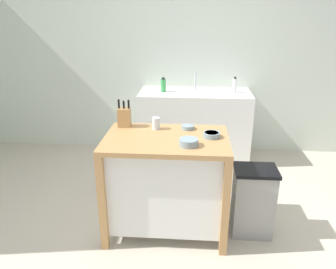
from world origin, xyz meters
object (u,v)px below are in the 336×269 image
(bowl_stoneware_deep, at_px, (188,127))
(sink_faucet, at_px, (195,81))
(bowl_ceramic_wide, at_px, (189,142))
(bottle_dish_soap, at_px, (163,85))
(trash_bin, at_px, (253,201))
(bowl_ceramic_small, at_px, (211,135))
(bottle_spray_cleaner, at_px, (235,85))
(drinking_cup, at_px, (156,123))
(kitchen_island, at_px, (166,179))
(knife_block, at_px, (124,117))

(bowl_stoneware_deep, height_order, sink_faucet, sink_faucet)
(bowl_ceramic_wide, bearing_deg, bottle_dish_soap, 101.44)
(bowl_stoneware_deep, relative_size, trash_bin, 0.18)
(bowl_ceramic_small, relative_size, trash_bin, 0.22)
(sink_faucet, bearing_deg, bottle_spray_cleaner, -13.69)
(bowl_stoneware_deep, bearing_deg, bottle_dish_soap, 103.95)
(bowl_stoneware_deep, bearing_deg, sink_faucet, 87.35)
(bowl_stoneware_deep, distance_m, bowl_ceramic_small, 0.27)
(bowl_stoneware_deep, bearing_deg, drinking_cup, -176.11)
(bowl_ceramic_small, bearing_deg, kitchen_island, -175.10)
(bottle_dish_soap, bearing_deg, trash_bin, -59.79)
(bowl_ceramic_wide, bearing_deg, bowl_stoneware_deep, 92.19)
(bowl_ceramic_small, bearing_deg, bottle_spray_cleaner, 77.04)
(bowl_ceramic_small, bearing_deg, bowl_ceramic_wide, -133.56)
(sink_faucet, height_order, bottle_dish_soap, sink_faucet)
(kitchen_island, relative_size, bottle_dish_soap, 5.63)
(knife_block, distance_m, drinking_cup, 0.30)
(kitchen_island, distance_m, bottle_spray_cleaner, 1.83)
(knife_block, relative_size, drinking_cup, 2.36)
(bowl_ceramic_small, xyz_separation_m, bottle_spray_cleaner, (0.36, 1.57, 0.08))
(kitchen_island, height_order, bowl_ceramic_wide, bowl_ceramic_wide)
(bottle_dish_soap, bearing_deg, sink_faucet, 20.84)
(bowl_ceramic_small, bearing_deg, bowl_stoneware_deep, 137.32)
(kitchen_island, height_order, trash_bin, kitchen_island)
(sink_faucet, bearing_deg, knife_block, -113.46)
(bowl_stoneware_deep, distance_m, trash_bin, 0.86)
(drinking_cup, relative_size, bottle_spray_cleaner, 0.54)
(kitchen_island, bearing_deg, trash_bin, -0.85)
(bowl_stoneware_deep, relative_size, bowl_ceramic_small, 0.80)
(bowl_ceramic_small, height_order, sink_faucet, sink_faucet)
(knife_block, distance_m, bowl_stoneware_deep, 0.58)
(bowl_ceramic_wide, relative_size, drinking_cup, 1.42)
(knife_block, height_order, drinking_cup, knife_block)
(kitchen_island, bearing_deg, bowl_stoneware_deep, 51.27)
(bottle_dish_soap, distance_m, bottle_spray_cleaner, 0.90)
(knife_block, distance_m, bottle_dish_soap, 1.34)
(knife_block, bearing_deg, sink_faucet, 66.54)
(bottle_dish_soap, bearing_deg, bowl_ceramic_wide, -78.56)
(sink_faucet, xyz_separation_m, bottle_dish_soap, (-0.41, -0.15, -0.03))
(bowl_stoneware_deep, distance_m, bowl_ceramic_wide, 0.38)
(bottle_spray_cleaner, bearing_deg, knife_block, -129.86)
(drinking_cup, relative_size, sink_faucet, 0.48)
(bowl_stoneware_deep, bearing_deg, trash_bin, -21.32)
(kitchen_island, xyz_separation_m, drinking_cup, (-0.11, 0.20, 0.44))
(sink_faucet, bearing_deg, bowl_stoneware_deep, -92.65)
(drinking_cup, height_order, sink_faucet, sink_faucet)
(sink_faucet, distance_m, bottle_dish_soap, 0.43)
(kitchen_island, distance_m, bowl_ceramic_small, 0.56)
(knife_block, height_order, bowl_ceramic_wide, knife_block)
(knife_block, height_order, bottle_dish_soap, knife_block)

